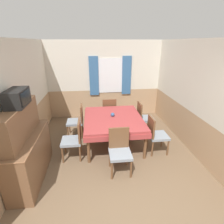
% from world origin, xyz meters
% --- Properties ---
extents(wall_back, '(4.24, 0.10, 2.60)m').
position_xyz_m(wall_back, '(0.01, 4.29, 1.31)').
color(wall_back, silver).
rests_on(wall_back, ground_plane).
extents(wall_left, '(0.05, 4.67, 2.60)m').
position_xyz_m(wall_left, '(-1.95, 2.13, 1.30)').
color(wall_left, silver).
rests_on(wall_left, ground_plane).
extents(wall_right, '(0.05, 4.67, 2.60)m').
position_xyz_m(wall_right, '(1.95, 2.13, 1.30)').
color(wall_right, silver).
rests_on(wall_right, ground_plane).
extents(dining_table, '(1.47, 1.70, 0.74)m').
position_xyz_m(dining_table, '(0.07, 2.32, 0.64)').
color(dining_table, '#9E3838').
rests_on(dining_table, ground_plane).
extents(chair_head_near, '(0.44, 0.44, 0.92)m').
position_xyz_m(chair_head_near, '(0.07, 1.25, 0.50)').
color(chair_head_near, brown).
rests_on(chair_head_near, ground_plane).
extents(chair_left_far, '(0.44, 0.44, 0.92)m').
position_xyz_m(chair_left_far, '(-0.89, 2.83, 0.50)').
color(chair_left_far, brown).
rests_on(chair_left_far, ground_plane).
extents(chair_left_near, '(0.44, 0.44, 0.92)m').
position_xyz_m(chair_left_near, '(-0.89, 1.81, 0.50)').
color(chair_left_near, brown).
rests_on(chair_left_near, ground_plane).
extents(chair_head_window, '(0.44, 0.44, 0.92)m').
position_xyz_m(chair_head_window, '(0.07, 3.39, 0.50)').
color(chair_head_window, brown).
rests_on(chair_head_window, ground_plane).
extents(chair_right_far, '(0.44, 0.44, 0.92)m').
position_xyz_m(chair_right_far, '(1.02, 2.83, 0.50)').
color(chair_right_far, brown).
rests_on(chair_right_far, ground_plane).
extents(chair_right_near, '(0.44, 0.44, 0.92)m').
position_xyz_m(chair_right_near, '(1.02, 1.81, 0.50)').
color(chair_right_near, brown).
rests_on(chair_right_near, ground_plane).
extents(sideboard, '(0.46, 1.53, 1.51)m').
position_xyz_m(sideboard, '(-1.70, 1.25, 0.64)').
color(sideboard, brown).
rests_on(sideboard, ground_plane).
extents(tv, '(0.29, 0.52, 0.29)m').
position_xyz_m(tv, '(-1.69, 1.26, 1.65)').
color(tv, black).
rests_on(tv, sideboard).
extents(vase, '(0.10, 0.10, 0.10)m').
position_xyz_m(vase, '(0.06, 2.38, 0.79)').
color(vase, '#335684').
rests_on(vase, dining_table).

